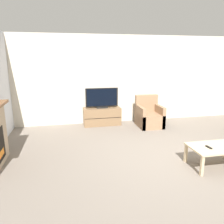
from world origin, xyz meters
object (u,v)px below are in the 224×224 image
Objects in this scene: tv_stand at (102,116)px; tv at (102,99)px; coffee_table at (216,149)px; remote at (209,147)px; armchair at (149,116)px.

tv is at bearing -90.00° from tv_stand.
tv_stand is 3.49m from coffee_table.
tv_stand is 7.40× the size of remote.
armchair is at bearing 96.49° from coffee_table.
tv is 1.01× the size of coffee_table.
armchair reaches higher than coffee_table.
remote is (-0.17, -0.02, 0.06)m from coffee_table.
tv_stand is 1.24× the size of armchair.
armchair is (1.37, -0.41, 0.03)m from tv_stand.
remote is (0.14, -2.68, 0.12)m from armchair.
tv_stand is 1.15× the size of tv.
armchair is 0.94× the size of coffee_table.
remote is at bearing -173.02° from coffee_table.
coffee_table is 0.18m from remote.
armchair is at bearing -16.43° from tv.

